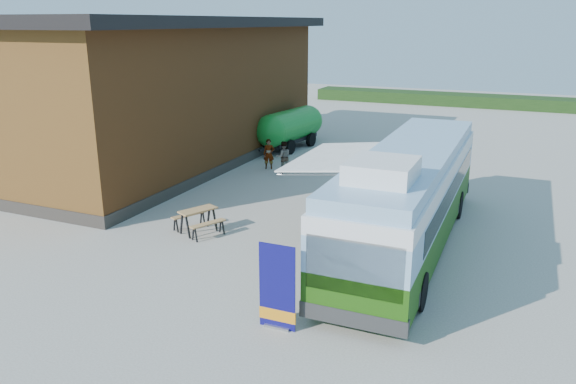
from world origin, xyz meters
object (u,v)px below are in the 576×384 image
at_px(banner, 277,295).
at_px(person_a, 269,154).
at_px(person_b, 283,157).
at_px(slurry_tanker, 290,126).
at_px(bus, 409,194).
at_px(picnic_table, 198,215).

distance_m(banner, person_a, 15.74).
bearing_deg(person_a, person_b, -44.40).
xyz_separation_m(person_b, slurry_tanker, (-1.87, 5.20, 0.55)).
bearing_deg(bus, person_b, 136.41).
distance_m(banner, slurry_tanker, 20.50).
bearing_deg(person_a, picnic_table, -102.99).
bearing_deg(person_b, picnic_table, 58.79).
relative_size(bus, slurry_tanker, 2.01).
height_order(person_b, slurry_tanker, slurry_tanker).
distance_m(person_b, slurry_tanker, 5.55).
height_order(picnic_table, person_b, person_b).
xyz_separation_m(bus, person_b, (-7.75, 7.28, -1.06)).
relative_size(person_b, slurry_tanker, 0.25).
xyz_separation_m(banner, picnic_table, (-5.33, 4.86, -0.26)).
xyz_separation_m(bus, person_a, (-8.73, 7.67, -1.08)).
height_order(picnic_table, person_a, person_a).
height_order(banner, person_a, banner).
relative_size(banner, slurry_tanker, 0.35).
distance_m(bus, picnic_table, 7.39).
xyz_separation_m(bus, banner, (-1.78, -6.46, -0.94)).
bearing_deg(bus, person_a, 138.34).
bearing_deg(person_b, slurry_tanker, -105.53).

